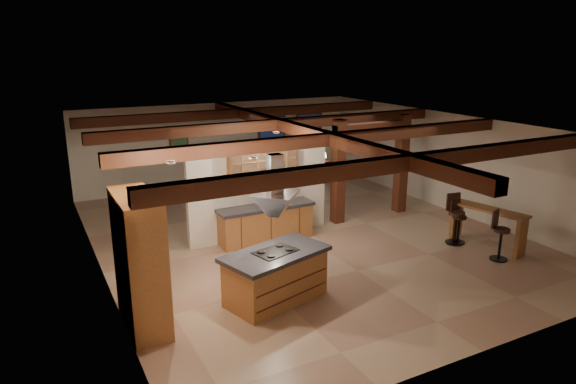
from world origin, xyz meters
name	(u,v)px	position (x,y,z in m)	size (l,w,h in m)	color
ground	(303,235)	(0.00, 0.00, 0.00)	(12.00, 12.00, 0.00)	tan
room_walls	(303,169)	(0.00, 0.00, 1.78)	(12.00, 12.00, 12.00)	silver
ceiling_beams	(303,131)	(0.00, 0.00, 2.76)	(10.00, 12.00, 0.28)	#412510
timber_posts	(371,157)	(2.50, 0.50, 1.76)	(2.50, 0.30, 2.90)	#412510
partition_wall	(259,195)	(-1.00, 0.50, 1.10)	(3.80, 0.18, 2.20)	silver
pantry_cabinet	(140,262)	(-4.67, -2.60, 1.20)	(0.67, 1.60, 2.40)	#AC6837
back_counter	(266,223)	(-1.00, 0.11, 0.48)	(2.50, 0.66, 0.94)	#AC6837
upper_display_cabinet	(262,168)	(-1.00, 0.31, 1.85)	(1.80, 0.36, 0.95)	#AC6837
range_hood	(275,213)	(-2.19, -2.83, 1.78)	(1.10, 1.10, 1.40)	silver
back_windows	(291,137)	(2.80, 5.93, 1.50)	(2.70, 0.07, 1.70)	#412510
framed_art	(179,141)	(-1.50, 5.94, 1.70)	(0.65, 0.05, 0.85)	#412510
recessed_cans	(238,149)	(-2.53, -1.93, 2.87)	(3.16, 2.46, 0.03)	silver
kitchen_island	(276,275)	(-2.19, -2.83, 0.51)	(2.27, 1.61, 1.02)	#AC6837
dining_table	(275,193)	(0.69, 3.05, 0.29)	(1.65, 0.92, 0.58)	#3F1D0F
sofa	(286,174)	(2.23, 5.22, 0.28)	(1.93, 0.75, 0.56)	black
microwave	(266,201)	(-0.99, 0.11, 1.06)	(0.43, 0.29, 0.24)	#B4B4B8
bar_counter	(488,221)	(3.65, -2.77, 0.67)	(0.88, 1.94, 0.99)	#AC6837
side_table	(323,169)	(3.78, 5.18, 0.30)	(0.49, 0.49, 0.61)	#412510
table_lamp	(323,155)	(3.78, 5.18, 0.83)	(0.27, 0.27, 0.32)	black
bar_stool_a	(499,235)	(3.25, -3.46, 0.59)	(0.44, 0.45, 1.17)	black
bar_stool_b	(458,222)	(3.22, -2.22, 0.55)	(0.38, 0.38, 1.08)	black
bar_stool_c	(455,219)	(3.12, -2.21, 0.64)	(0.44, 0.46, 1.26)	black
dining_chairs	(275,183)	(0.69, 3.05, 0.63)	(2.06, 2.06, 1.23)	#412510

